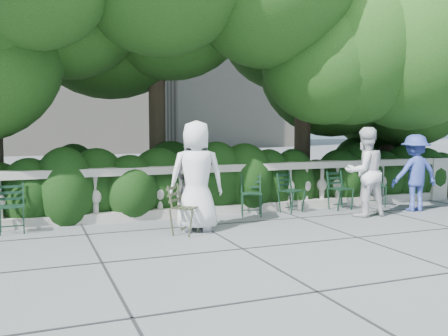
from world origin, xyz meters
name	(u,v)px	position (x,y,z in m)	size (l,w,h in m)	color
ground	(246,232)	(0.00, 0.00, 0.00)	(90.00, 90.00, 0.00)	#5A5E63
balustrade	(209,190)	(0.00, 1.80, 0.49)	(12.00, 0.44, 1.00)	#9E998E
shrub_hedge	(191,205)	(0.00, 3.00, 0.00)	(15.00, 2.60, 1.70)	black
tree_canopy	(217,28)	(0.69, 3.19, 3.96)	(15.04, 6.52, 6.78)	#3F3023
chair_b	(12,235)	(-3.63, 1.22, 0.00)	(0.44, 0.48, 0.84)	black
chair_c	(252,217)	(0.66, 1.19, 0.00)	(0.44, 0.48, 0.84)	black
chair_d	(297,213)	(1.69, 1.26, 0.00)	(0.44, 0.48, 0.84)	black
chair_e	(377,207)	(3.71, 1.31, 0.00)	(0.44, 0.48, 0.84)	black
chair_f	(345,211)	(2.78, 1.16, 0.00)	(0.44, 0.48, 0.84)	black
chair_weathered	(194,235)	(-0.88, 0.13, 0.00)	(0.44, 0.48, 0.84)	black
person_businessman	(197,176)	(-0.72, 0.43, 0.93)	(0.91, 0.59, 1.87)	white
person_woman_grey	(190,184)	(-0.78, 0.62, 0.77)	(0.56, 0.37, 1.55)	#3C3C40
person_casual_man	(365,172)	(2.78, 0.52, 0.87)	(0.85, 0.66, 1.75)	silver
person_older_blue	(415,173)	(4.12, 0.63, 0.80)	(1.03, 0.59, 1.59)	#34469C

